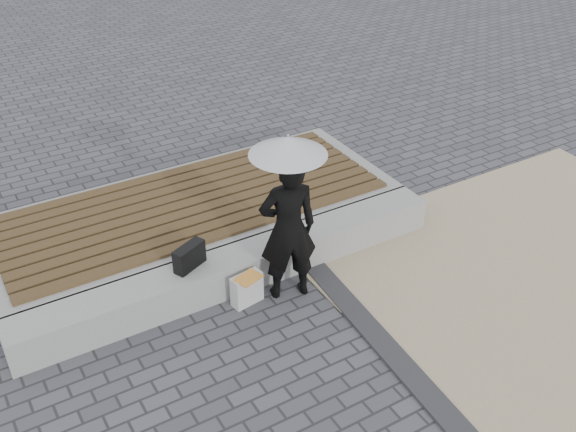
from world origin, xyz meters
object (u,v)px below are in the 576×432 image
object	(u,v)px
seating_ledge	(238,268)
woman	(288,229)
canvas_tote	(247,289)
parasol	(288,146)
handbag	(189,257)

from	to	relation	value
seating_ledge	woman	size ratio (longest dim) A/B	2.96
seating_ledge	woman	distance (m)	0.87
seating_ledge	canvas_tote	size ratio (longest dim) A/B	13.87
seating_ledge	parasol	world-z (taller)	parasol
woman	parasol	world-z (taller)	parasol
woman	parasol	size ratio (longest dim) A/B	1.70
parasol	canvas_tote	distance (m)	1.69
seating_ledge	handbag	bearing A→B (deg)	175.86
parasol	canvas_tote	bearing A→B (deg)	170.27
seating_ledge	handbag	distance (m)	0.63
woman	canvas_tote	size ratio (longest dim) A/B	4.69
seating_ledge	woman	bearing A→B (deg)	-48.11
canvas_tote	handbag	bearing A→B (deg)	130.48
seating_ledge	parasol	size ratio (longest dim) A/B	5.03
seating_ledge	canvas_tote	world-z (taller)	seating_ledge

